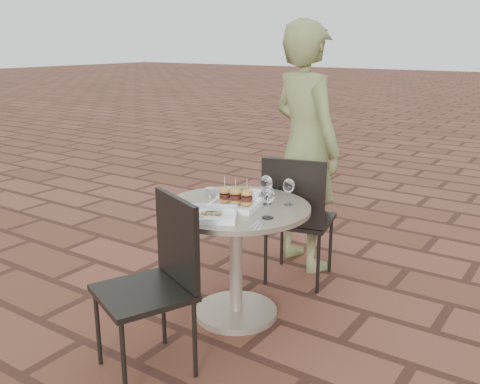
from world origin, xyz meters
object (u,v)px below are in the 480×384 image
Objects in this scene: plate_salmon at (240,195)px; plate_tuna at (211,214)px; cafe_table at (236,244)px; plate_sliders at (236,200)px; diner at (305,148)px; chair_far at (297,210)px; chair_near at (159,271)px.

plate_tuna is at bearing -78.49° from plate_salmon.
cafe_table is 0.29m from plate_sliders.
cafe_table is 1.08m from diner.
plate_tuna is at bearing 72.77° from chair_far.
chair_far is at bearing 85.03° from plate_tuna.
chair_near is at bearing -91.34° from cafe_table.
plate_tuna is at bearing -88.31° from cafe_table.
plate_sliders reaches higher than cafe_table.
chair_near is 2.37× the size of plate_tuna.
plate_sliders is 0.24m from plate_tuna.
plate_tuna is (0.08, -0.41, -0.00)m from plate_salmon.
plate_sliders is at bearing -62.84° from plate_salmon.
chair_far is (0.08, 0.62, 0.07)m from cafe_table.
chair_near is 2.84× the size of plate_sliders.
plate_sliders is (-0.07, -0.64, 0.22)m from chair_far.
chair_far is 0.90m from plate_tuna.
chair_far is 2.93× the size of plate_salmon.
plate_salmon is 0.42m from plate_tuna.
chair_far is 1.29m from chair_near.
diner is 1.26m from plate_tuna.
plate_sliders is (0.01, -0.02, 0.29)m from cafe_table.
chair_far reaches higher than plate_sliders.
chair_near is 0.46m from plate_tuna.
plate_salmon is 0.97× the size of plate_sliders.
diner is at bearing -81.82° from chair_far.
chair_far is 0.54m from diner.
cafe_table is 0.97× the size of chair_far.
plate_tuna is (0.06, -1.25, -0.17)m from diner.
plate_tuna reaches higher than cafe_table.
chair_near is at bearing -93.22° from plate_tuna.
chair_far is 2.84× the size of plate_sliders.
plate_sliders is at bearing 110.85° from chair_near.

